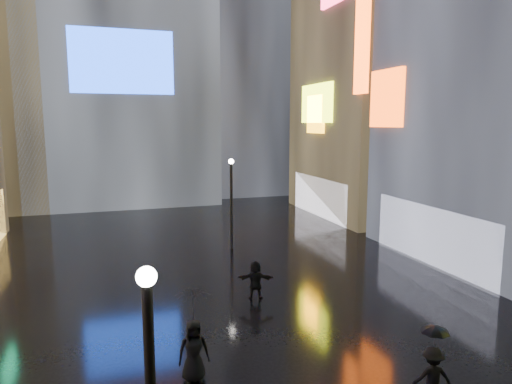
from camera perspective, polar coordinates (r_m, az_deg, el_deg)
name	(u,v)px	position (r m, az deg, el deg)	size (l,w,h in m)	color
ground	(207,268)	(23.35, -6.20, -9.37)	(140.00, 140.00, 0.00)	black
building_right_far	(380,34)	(38.38, 15.27, 18.52)	(10.28, 12.00, 28.00)	black
tower_flank_right	(237,28)	(50.58, -2.44, 19.81)	(12.00, 12.00, 34.00)	black
lamp_far	(231,198)	(25.97, -3.10, -0.80)	(0.30, 0.30, 5.20)	black
pedestrian_2	(432,377)	(13.32, 21.16, -20.73)	(1.02, 0.59, 1.58)	black
pedestrian_4	(194,351)	(13.60, -7.80, -19.05)	(0.87, 0.57, 1.79)	black
pedestrian_5	(256,280)	(19.04, -0.06, -10.97)	(1.50, 0.48, 1.61)	black
umbrella_1	(435,336)	(12.83, 21.43, -16.45)	(0.69, 0.69, 0.61)	black
umbrella_2	(193,305)	(13.03, -7.93, -13.81)	(0.98, 1.00, 0.90)	black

